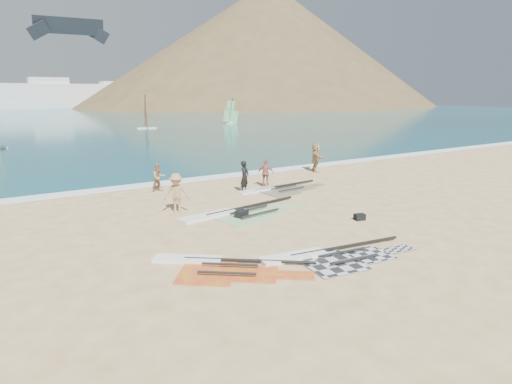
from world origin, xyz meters
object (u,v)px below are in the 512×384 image
rig_grey (329,257)px  rig_red (216,266)px  gear_bag_far (360,217)px  beachgoer_right (316,157)px  gear_bag_near (242,214)px  rig_green (239,213)px  beachgoer_mid (176,193)px  beachgoer_back (266,173)px  beachgoer_left (158,177)px  rig_orange (277,190)px  person_wetsuit (245,177)px

rig_grey → rig_red: 3.60m
gear_bag_far → beachgoer_right: 11.13m
gear_bag_near → gear_bag_far: gear_bag_near is taller
rig_green → beachgoer_right: (9.47, 6.17, 0.93)m
gear_bag_near → gear_bag_far: size_ratio=1.22×
rig_red → gear_bag_far: (7.29, 1.25, 0.08)m
beachgoer_mid → beachgoer_right: (11.62, 4.45, 0.10)m
beachgoer_back → beachgoer_right: (5.38, 2.11, 0.21)m
beachgoer_right → beachgoer_left: bearing=115.4°
rig_red → beachgoer_left: size_ratio=2.79×
rig_orange → beachgoer_right: bearing=25.9°
gear_bag_near → beachgoer_right: size_ratio=0.27×
rig_grey → gear_bag_far: 4.63m
rig_grey → rig_red: (-3.39, 1.23, -0.00)m
person_wetsuit → beachgoer_back: (1.77, 0.66, -0.07)m
rig_grey → gear_bag_near: (-0.07, 5.35, 0.12)m
beachgoer_mid → beachgoer_back: beachgoer_mid is taller
rig_green → beachgoer_right: 11.34m
rig_orange → gear_bag_near: gear_bag_near is taller
rig_red → beachgoer_left: beachgoer_left is taller
gear_bag_far → beachgoer_left: size_ratio=0.28×
person_wetsuit → beachgoer_back: 1.89m
rig_grey → gear_bag_far: gear_bag_far is taller
rig_orange → beachgoer_back: bearing=82.7°
person_wetsuit → beachgoer_mid: size_ratio=0.96×
rig_red → rig_grey: bearing=17.6°
rig_grey → person_wetsuit: size_ratio=3.15×
beachgoer_left → beachgoer_right: bearing=-6.9°
rig_orange → beachgoer_right: (5.42, 3.25, 0.93)m
rig_green → beachgoer_left: bearing=94.2°
gear_bag_far → person_wetsuit: (-1.48, 6.77, 0.72)m
rig_grey → person_wetsuit: (2.42, 9.26, 0.80)m
beachgoer_mid → beachgoer_back: (6.24, 2.34, -0.11)m
beachgoer_right → gear_bag_near: bearing=150.2°
gear_bag_near → beachgoer_left: bearing=100.0°
gear_bag_near → beachgoer_left: size_ratio=0.35×
rig_grey → rig_red: size_ratio=1.26×
beachgoer_left → beachgoer_mid: (-0.79, -4.47, 0.12)m
rig_red → beachgoer_back: size_ratio=2.74×
rig_red → beachgoer_back: 11.55m
rig_orange → gear_bag_near: bearing=-146.1°
person_wetsuit → beachgoer_left: person_wetsuit is taller
gear_bag_near → beachgoer_back: bearing=46.9°
beachgoer_left → beachgoer_right: (10.83, -0.02, 0.22)m
person_wetsuit → beachgoer_back: size_ratio=1.10×
rig_grey → rig_orange: same height
rig_red → beachgoer_back: bearing=86.5°
person_wetsuit → beachgoer_right: bearing=-8.3°
rig_red → person_wetsuit: (5.81, 8.03, 0.80)m
person_wetsuit → beachgoer_mid: (-4.47, -1.68, 0.03)m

